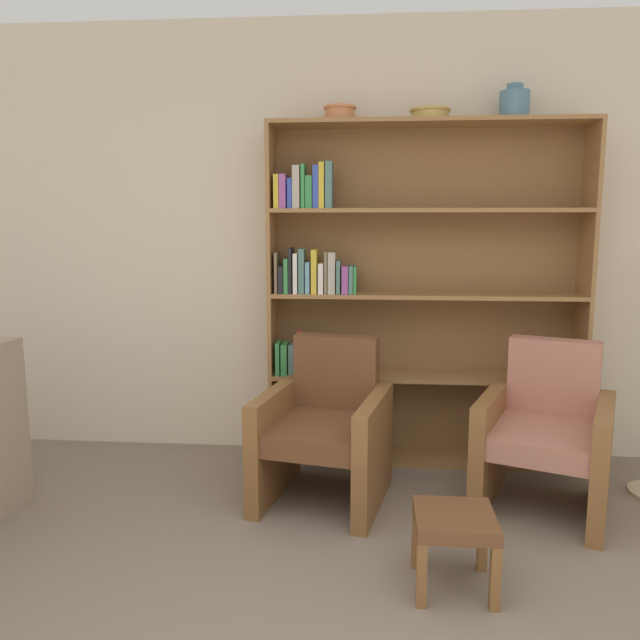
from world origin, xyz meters
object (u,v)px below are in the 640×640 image
(bowl_copper, at_px, (340,112))
(bowl_sage, at_px, (430,113))
(vase_tall, at_px, (514,104))
(footstool, at_px, (455,528))
(bookshelf, at_px, (396,302))
(armchair_cushioned, at_px, (546,436))
(armchair_leather, at_px, (325,430))

(bowl_copper, height_order, bowl_sage, bowl_copper)
(vase_tall, distance_m, footstool, 2.43)
(bowl_copper, bearing_deg, bookshelf, 3.48)
(bookshelf, bearing_deg, armchair_cushioned, -38.02)
(armchair_leather, bearing_deg, armchair_cushioned, -168.21)
(armchair_leather, bearing_deg, footstool, 137.50)
(bowl_copper, distance_m, bowl_sage, 0.53)
(bowl_sage, relative_size, armchair_leather, 0.28)
(bowl_sage, height_order, vase_tall, vase_tall)
(bowl_sage, bearing_deg, armchair_cushioned, -44.31)
(bowl_sage, height_order, armchair_cushioned, bowl_sage)
(footstool, bearing_deg, armchair_leather, 125.58)
(armchair_cushioned, bearing_deg, bowl_sage, -22.48)
(armchair_leather, relative_size, footstool, 2.65)
(bowl_sage, distance_m, vase_tall, 0.49)
(bowl_copper, bearing_deg, armchair_leather, -93.99)
(bowl_copper, xyz_separation_m, vase_tall, (1.02, -0.00, 0.03))
(vase_tall, bearing_deg, bowl_sage, 180.00)
(bowl_copper, distance_m, vase_tall, 1.02)
(bookshelf, height_order, footstool, bookshelf)
(armchair_leather, height_order, footstool, armchair_leather)
(bowl_copper, height_order, vase_tall, vase_tall)
(bowl_sage, bearing_deg, footstool, -89.16)
(bookshelf, relative_size, bowl_copper, 10.54)
(bowl_copper, relative_size, bowl_sage, 0.82)
(bowl_sage, xyz_separation_m, armchair_cushioned, (0.60, -0.59, -1.76))
(bowl_copper, relative_size, armchair_cushioned, 0.23)
(bookshelf, relative_size, armchair_leather, 2.42)
(bowl_copper, relative_size, vase_tall, 1.02)
(bowl_sage, distance_m, armchair_cushioned, 1.95)
(bowl_copper, height_order, armchair_cushioned, bowl_copper)
(bookshelf, height_order, bowl_sage, bowl_sage)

